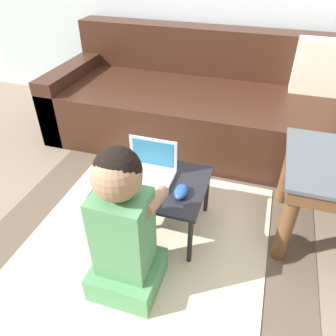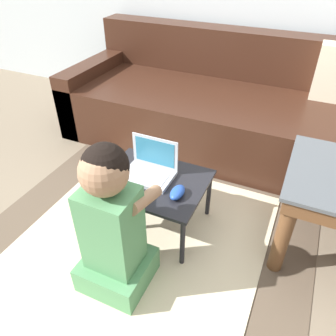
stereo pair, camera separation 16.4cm
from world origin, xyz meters
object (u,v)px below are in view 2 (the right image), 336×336
laptop_desk (154,185)px  person_seated (112,225)px  computer_mouse (177,192)px  couch (223,107)px  laptop (150,170)px

laptop_desk → person_seated: bearing=-88.8°
computer_mouse → person_seated: size_ratio=0.15×
laptop_desk → person_seated: size_ratio=0.72×
couch → laptop_desk: size_ratio=4.24×
couch → laptop: couch is taller
person_seated → laptop_desk: bearing=91.2°
laptop → person_seated: person_seated is taller
laptop → laptop_desk: bearing=-38.3°
couch → laptop: (-0.09, -1.02, 0.08)m
laptop → couch: bearing=85.0°
computer_mouse → person_seated: (-0.15, -0.33, 0.03)m
couch → laptop: size_ratio=8.89×
laptop_desk → computer_mouse: size_ratio=4.74×
laptop → computer_mouse: bearing=-24.8°
laptop_desk → computer_mouse: (0.16, -0.06, 0.05)m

